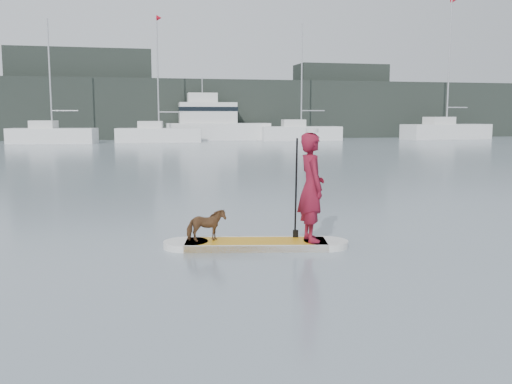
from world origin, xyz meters
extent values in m
cube|color=orange|center=(-3.60, 2.42, 0.06)|extent=(2.61, 1.29, 0.12)
cylinder|color=silver|center=(-4.82, 2.67, 0.06)|extent=(0.80, 0.80, 0.12)
cylinder|color=silver|center=(-2.37, 2.16, 0.06)|extent=(0.80, 0.80, 0.12)
cube|color=silver|center=(-3.52, 2.78, 0.06)|extent=(2.46, 0.57, 0.12)
cube|color=silver|center=(-3.67, 2.05, 0.06)|extent=(2.46, 0.57, 0.12)
imported|color=maroon|center=(-2.64, 2.22, 1.08)|extent=(0.47, 0.71, 1.92)
cylinder|color=silver|center=(-2.64, 2.22, 2.08)|extent=(0.22, 0.22, 0.07)
imported|color=#52301C|center=(-4.46, 2.60, 0.41)|extent=(0.71, 0.38, 0.57)
cylinder|color=black|center=(-2.82, 2.55, 1.00)|extent=(0.09, 0.30, 1.89)
cube|color=black|center=(-2.82, 2.55, 0.10)|extent=(0.10, 0.04, 0.32)
cube|color=white|center=(-11.82, 43.99, 0.65)|extent=(7.53, 3.70, 1.29)
cube|color=silver|center=(-12.53, 44.12, 1.62)|extent=(2.30, 2.03, 0.65)
cylinder|color=#B7B7BC|center=(-11.82, 43.99, 5.82)|extent=(0.13, 0.13, 9.05)
cylinder|color=#B7B7BC|center=(-10.73, 43.78, 2.77)|extent=(2.20, 0.50, 0.09)
cube|color=white|center=(-2.84, 44.45, 0.62)|extent=(7.75, 3.40, 1.25)
cube|color=silver|center=(-3.58, 44.56, 1.56)|extent=(2.31, 1.91, 0.62)
cylinder|color=#B7B7BC|center=(-2.84, 44.45, 6.06)|extent=(0.12, 0.12, 9.63)
cylinder|color=#B7B7BC|center=(-1.78, 44.29, 2.67)|extent=(2.13, 0.40, 0.09)
cone|color=red|center=(-2.62, 44.41, 10.79)|extent=(0.51, 0.56, 0.50)
cube|color=white|center=(10.72, 45.40, 0.66)|extent=(7.76, 3.20, 1.32)
cube|color=silver|center=(9.97, 45.48, 1.65)|extent=(2.28, 1.92, 0.66)
cylinder|color=#B7B7BC|center=(10.72, 45.40, 6.14)|extent=(0.13, 0.13, 9.63)
cylinder|color=#B7B7BC|center=(11.85, 45.29, 2.83)|extent=(2.26, 0.32, 0.09)
cube|color=white|center=(26.11, 45.21, 0.74)|extent=(9.66, 4.07, 1.49)
cube|color=silver|center=(25.19, 45.08, 1.86)|extent=(2.87, 2.29, 0.74)
cylinder|color=#B7B7BC|center=(26.11, 45.21, 7.66)|extent=(0.15, 0.15, 12.34)
cylinder|color=#B7B7BC|center=(27.38, 45.40, 3.19)|extent=(2.54, 0.47, 0.11)
cone|color=red|center=(26.38, 45.25, 13.72)|extent=(0.61, 0.67, 0.60)
cube|color=white|center=(3.05, 47.98, 0.81)|extent=(10.07, 3.49, 1.63)
cube|color=silver|center=(2.06, 48.02, 2.62)|extent=(5.57, 2.69, 1.99)
cube|color=silver|center=(1.56, 48.04, 4.07)|extent=(2.85, 1.81, 0.90)
cube|color=black|center=(2.06, 48.02, 2.98)|extent=(5.67, 2.75, 0.41)
cylinder|color=#B7B7BC|center=(1.56, 48.04, 5.24)|extent=(0.09, 0.09, 1.45)
cube|color=black|center=(0.00, 53.00, 3.00)|extent=(90.00, 6.00, 6.00)
cube|color=black|center=(-10.00, 54.00, 4.50)|extent=(14.00, 4.00, 9.00)
cube|color=black|center=(18.00, 54.00, 4.00)|extent=(10.00, 4.00, 8.00)
camera|label=1|loc=(-5.82, -7.28, 2.33)|focal=40.00mm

